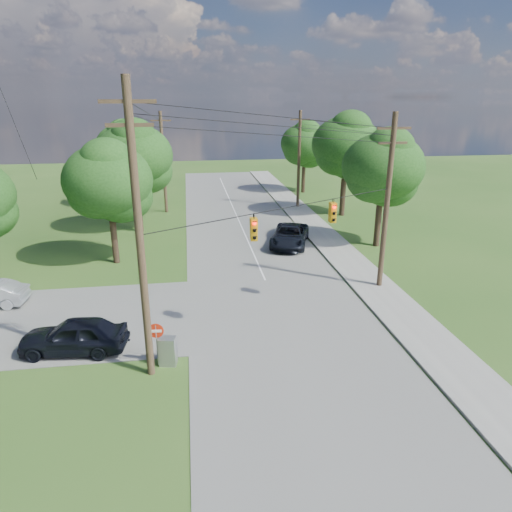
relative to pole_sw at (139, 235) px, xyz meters
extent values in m
plane|color=#2D541C|center=(4.60, -0.40, -6.23)|extent=(140.00, 140.00, 0.00)
cube|color=gray|center=(6.60, 4.60, -6.21)|extent=(10.00, 100.00, 0.03)
cube|color=#A2A097|center=(13.30, 4.60, -6.17)|extent=(2.60, 100.00, 0.12)
cylinder|color=brown|center=(0.00, 0.00, -0.23)|extent=(0.32, 0.32, 12.00)
cube|color=brown|center=(0.00, 0.00, 4.87)|extent=(2.00, 0.12, 0.14)
cube|color=brown|center=(0.00, 0.00, 4.07)|extent=(1.70, 0.12, 0.14)
cylinder|color=brown|center=(13.50, 7.60, -0.98)|extent=(0.32, 0.32, 10.50)
cube|color=brown|center=(13.50, 7.60, 3.37)|extent=(2.00, 0.12, 0.14)
cube|color=brown|center=(13.50, 7.60, 2.57)|extent=(1.70, 0.12, 0.14)
cylinder|color=brown|center=(13.50, 29.60, -1.23)|extent=(0.32, 0.32, 10.00)
cube|color=brown|center=(13.50, 29.60, 2.87)|extent=(2.00, 0.12, 0.14)
cylinder|color=brown|center=(-0.40, 29.60, -1.23)|extent=(0.32, 0.32, 10.00)
cube|color=brown|center=(-0.40, 29.60, 2.87)|extent=(2.00, 0.12, 0.14)
cylinder|color=black|center=(6.75, 3.80, 4.12)|extent=(13.52, 7.63, 1.53)
cylinder|color=black|center=(6.75, 3.80, 3.72)|extent=(13.52, 7.63, 1.53)
cylinder|color=black|center=(6.75, 3.80, 3.32)|extent=(13.52, 7.63, 1.53)
cylinder|color=black|center=(13.50, 18.60, 3.12)|extent=(0.03, 22.00, 0.53)
cylinder|color=black|center=(-0.20, 14.80, 3.87)|extent=(0.43, 29.60, 2.03)
cylinder|color=black|center=(13.50, 18.60, 2.72)|extent=(0.03, 22.00, 0.53)
cylinder|color=black|center=(-0.20, 14.80, 3.47)|extent=(0.43, 29.60, 2.03)
cylinder|color=black|center=(6.75, 3.80, -0.03)|extent=(13.52, 7.63, 0.04)
cube|color=orange|center=(4.86, 2.62, -0.75)|extent=(0.32, 0.22, 1.05)
sphere|color=#FF0C05|center=(4.86, 2.48, -0.40)|extent=(0.17, 0.17, 0.17)
cube|color=orange|center=(4.86, 2.86, -0.75)|extent=(0.32, 0.22, 1.05)
sphere|color=#FF0C05|center=(4.86, 3.00, -0.40)|extent=(0.17, 0.17, 0.17)
cube|color=orange|center=(9.45, 5.20, -0.75)|extent=(0.32, 0.22, 1.05)
sphere|color=#FF0C05|center=(9.45, 5.06, -0.40)|extent=(0.17, 0.17, 0.17)
cube|color=orange|center=(9.45, 5.44, -0.75)|extent=(0.32, 0.22, 1.05)
sphere|color=#FF0C05|center=(9.45, 5.58, -0.40)|extent=(0.17, 0.17, 0.17)
cylinder|color=#473123|center=(-3.40, 14.60, -4.65)|extent=(0.45, 0.45, 3.15)
ellipsoid|color=#1A4514|center=(-3.40, 14.60, -0.29)|extent=(6.00, 6.00, 4.92)
cylinder|color=#473123|center=(-2.40, 22.60, -4.48)|extent=(0.50, 0.50, 3.50)
ellipsoid|color=#1A4514|center=(-2.40, 22.60, 0.37)|extent=(6.40, 6.40, 5.25)
cylinder|color=#473123|center=(-4.40, 32.60, -4.57)|extent=(0.48, 0.47, 3.32)
ellipsoid|color=#1A4514|center=(-4.40, 32.60, 0.04)|extent=(6.00, 6.00, 4.92)
cylinder|color=#473123|center=(16.60, 15.60, -4.57)|extent=(0.48, 0.48, 3.32)
ellipsoid|color=#1A4514|center=(16.60, 15.60, 0.04)|extent=(6.20, 6.20, 5.08)
cylinder|color=#473123|center=(17.10, 25.60, -4.39)|extent=(0.52, 0.52, 3.67)
ellipsoid|color=#1A4514|center=(17.10, 25.60, 0.70)|extent=(6.60, 6.60, 5.41)
cylinder|color=#473123|center=(16.10, 37.60, -4.65)|extent=(0.45, 0.45, 3.15)
ellipsoid|color=#1A4514|center=(16.10, 37.60, -0.29)|extent=(5.80, 5.80, 4.76)
imported|color=black|center=(-3.60, 2.30, -5.37)|extent=(5.00, 2.44, 1.64)
imported|color=black|center=(9.76, 16.66, -5.39)|extent=(4.41, 6.34, 1.61)
cube|color=#929497|center=(0.71, 0.60, -5.57)|extent=(0.82, 0.65, 1.32)
cylinder|color=#929497|center=(0.27, 0.60, -5.24)|extent=(0.05, 0.05, 1.98)
cylinder|color=red|center=(0.27, 0.60, -4.52)|extent=(0.68, 0.10, 0.68)
cube|color=white|center=(0.27, 0.57, -4.52)|extent=(0.49, 0.08, 0.12)
camera|label=1|loc=(1.97, -17.35, 5.01)|focal=32.00mm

